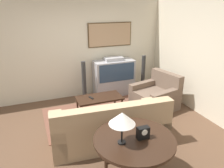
{
  "coord_description": "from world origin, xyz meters",
  "views": [
    {
      "loc": [
        -1.08,
        -3.66,
        2.54
      ],
      "look_at": [
        0.65,
        0.76,
        0.75
      ],
      "focal_mm": 35.0,
      "sensor_mm": 36.0,
      "label": 1
    }
  ],
  "objects_px": {
    "speaker_tower_left": "(84,82)",
    "speaker_tower_right": "(143,75)",
    "couch": "(110,128)",
    "coffee_table": "(99,99)",
    "tv": "(114,77)",
    "console_table": "(134,142)",
    "mantel_clock": "(143,133)",
    "armchair": "(156,97)",
    "table_lamp": "(122,119)"
  },
  "relations": [
    {
      "from": "tv",
      "to": "console_table",
      "type": "bearing_deg",
      "value": -106.82
    },
    {
      "from": "armchair",
      "to": "speaker_tower_left",
      "type": "xyz_separation_m",
      "value": [
        -1.57,
        1.07,
        0.23
      ]
    },
    {
      "from": "mantel_clock",
      "to": "speaker_tower_left",
      "type": "bearing_deg",
      "value": 90.88
    },
    {
      "from": "armchair",
      "to": "table_lamp",
      "type": "xyz_separation_m",
      "value": [
        -1.85,
        -2.03,
        0.83
      ]
    },
    {
      "from": "couch",
      "to": "table_lamp",
      "type": "relative_size",
      "value": 4.77
    },
    {
      "from": "coffee_table",
      "to": "mantel_clock",
      "type": "relative_size",
      "value": 6.1
    },
    {
      "from": "mantel_clock",
      "to": "tv",
      "type": "bearing_deg",
      "value": 75.16
    },
    {
      "from": "table_lamp",
      "to": "mantel_clock",
      "type": "relative_size",
      "value": 2.64
    },
    {
      "from": "speaker_tower_left",
      "to": "couch",
      "type": "bearing_deg",
      "value": -91.03
    },
    {
      "from": "coffee_table",
      "to": "table_lamp",
      "type": "height_order",
      "value": "table_lamp"
    },
    {
      "from": "tv",
      "to": "speaker_tower_left",
      "type": "bearing_deg",
      "value": -174.26
    },
    {
      "from": "armchair",
      "to": "console_table",
      "type": "relative_size",
      "value": 0.97
    },
    {
      "from": "table_lamp",
      "to": "armchair",
      "type": "bearing_deg",
      "value": 47.7
    },
    {
      "from": "coffee_table",
      "to": "speaker_tower_left",
      "type": "height_order",
      "value": "speaker_tower_left"
    },
    {
      "from": "tv",
      "to": "speaker_tower_right",
      "type": "relative_size",
      "value": 1.03
    },
    {
      "from": "couch",
      "to": "speaker_tower_right",
      "type": "height_order",
      "value": "speaker_tower_right"
    },
    {
      "from": "coffee_table",
      "to": "speaker_tower_left",
      "type": "relative_size",
      "value": 0.98
    },
    {
      "from": "armchair",
      "to": "coffee_table",
      "type": "distance_m",
      "value": 1.45
    },
    {
      "from": "armchair",
      "to": "speaker_tower_left",
      "type": "distance_m",
      "value": 1.92
    },
    {
      "from": "tv",
      "to": "speaker_tower_left",
      "type": "relative_size",
      "value": 1.03
    },
    {
      "from": "tv",
      "to": "speaker_tower_right",
      "type": "distance_m",
      "value": 0.9
    },
    {
      "from": "console_table",
      "to": "speaker_tower_left",
      "type": "distance_m",
      "value": 3.07
    },
    {
      "from": "couch",
      "to": "armchair",
      "type": "bearing_deg",
      "value": -144.59
    },
    {
      "from": "armchair",
      "to": "console_table",
      "type": "height_order",
      "value": "armchair"
    },
    {
      "from": "mantel_clock",
      "to": "couch",
      "type": "bearing_deg",
      "value": 94.57
    },
    {
      "from": "couch",
      "to": "speaker_tower_right",
      "type": "xyz_separation_m",
      "value": [
        1.82,
        2.04,
        0.2
      ]
    },
    {
      "from": "couch",
      "to": "table_lamp",
      "type": "xyz_separation_m",
      "value": [
        -0.24,
        -1.06,
        0.8
      ]
    },
    {
      "from": "armchair",
      "to": "speaker_tower_right",
      "type": "bearing_deg",
      "value": 156.3
    },
    {
      "from": "coffee_table",
      "to": "console_table",
      "type": "xyz_separation_m",
      "value": [
        -0.2,
        -2.2,
        0.3
      ]
    },
    {
      "from": "couch",
      "to": "armchair",
      "type": "relative_size",
      "value": 1.98
    },
    {
      "from": "coffee_table",
      "to": "table_lamp",
      "type": "bearing_deg",
      "value": -100.56
    },
    {
      "from": "tv",
      "to": "couch",
      "type": "xyz_separation_m",
      "value": [
        -0.93,
        -2.13,
        -0.2
      ]
    },
    {
      "from": "tv",
      "to": "console_table",
      "type": "distance_m",
      "value": 3.3
    },
    {
      "from": "coffee_table",
      "to": "tv",
      "type": "bearing_deg",
      "value": 51.81
    },
    {
      "from": "armchair",
      "to": "table_lamp",
      "type": "bearing_deg",
      "value": -54.73
    },
    {
      "from": "speaker_tower_left",
      "to": "speaker_tower_right",
      "type": "xyz_separation_m",
      "value": [
        1.79,
        0.0,
        0.0
      ]
    },
    {
      "from": "armchair",
      "to": "mantel_clock",
      "type": "xyz_separation_m",
      "value": [
        -1.53,
        -2.03,
        0.54
      ]
    },
    {
      "from": "armchair",
      "to": "speaker_tower_right",
      "type": "distance_m",
      "value": 1.11
    },
    {
      "from": "coffee_table",
      "to": "speaker_tower_right",
      "type": "height_order",
      "value": "speaker_tower_right"
    },
    {
      "from": "coffee_table",
      "to": "table_lamp",
      "type": "relative_size",
      "value": 2.31
    },
    {
      "from": "couch",
      "to": "speaker_tower_right",
      "type": "bearing_deg",
      "value": -127.49
    },
    {
      "from": "tv",
      "to": "armchair",
      "type": "height_order",
      "value": "tv"
    },
    {
      "from": "console_table",
      "to": "mantel_clock",
      "type": "bearing_deg",
      "value": -19.54
    },
    {
      "from": "console_table",
      "to": "speaker_tower_left",
      "type": "relative_size",
      "value": 1.06
    },
    {
      "from": "speaker_tower_left",
      "to": "speaker_tower_right",
      "type": "height_order",
      "value": "same"
    },
    {
      "from": "armchair",
      "to": "speaker_tower_right",
      "type": "relative_size",
      "value": 1.02
    },
    {
      "from": "mantel_clock",
      "to": "console_table",
      "type": "bearing_deg",
      "value": 160.46
    },
    {
      "from": "speaker_tower_left",
      "to": "mantel_clock",
      "type": "bearing_deg",
      "value": -89.12
    },
    {
      "from": "couch",
      "to": "coffee_table",
      "type": "height_order",
      "value": "couch"
    },
    {
      "from": "table_lamp",
      "to": "speaker_tower_right",
      "type": "bearing_deg",
      "value": 56.39
    }
  ]
}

